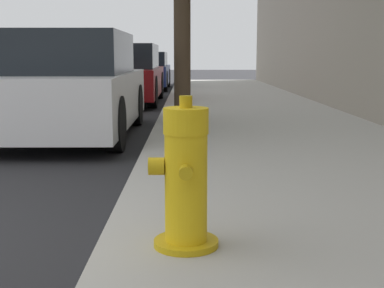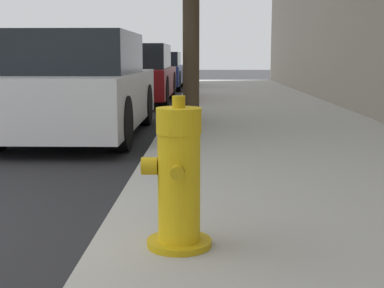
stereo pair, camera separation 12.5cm
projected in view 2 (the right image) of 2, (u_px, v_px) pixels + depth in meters
fire_hydrant at (178, 180)px, 2.87m from camera, size 0.38×0.37×0.82m
parked_car_near at (80, 87)px, 7.53m from camera, size 1.74×4.00×1.46m
parked_car_mid at (135, 75)px, 12.89m from camera, size 1.78×4.30×1.40m
parked_car_far at (157, 71)px, 18.11m from camera, size 1.71×3.90×1.25m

